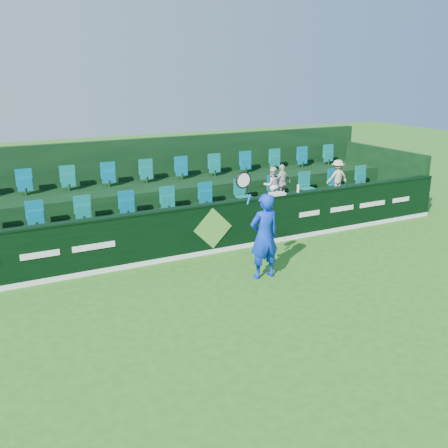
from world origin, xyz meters
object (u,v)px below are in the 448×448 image
tennis_player (264,236)px  spectator_middle (282,183)px  spectator_right (337,177)px  spectator_left (272,185)px  towel (277,194)px  drinks_bottle (298,188)px

tennis_player → spectator_middle: bearing=50.8°
spectator_right → tennis_player: bearing=40.2°
spectator_left → towel: 1.24m
spectator_left → drinks_bottle: spectator_left is taller
spectator_left → towel: spectator_left is taller
spectator_right → towel: (-3.04, -1.12, 0.02)m
tennis_player → spectator_left: tennis_player is taller
tennis_player → spectator_middle: size_ratio=2.29×
drinks_bottle → spectator_middle: bearing=79.9°
drinks_bottle → towel: bearing=180.0°
tennis_player → spectator_right: (4.72, 3.17, 0.34)m
spectator_left → drinks_bottle: bearing=105.8°
spectator_left → spectator_right: 2.50m
spectator_middle → towel: bearing=39.4°
spectator_middle → spectator_right: spectator_middle is taller
spectator_left → spectator_middle: 0.36m
tennis_player → drinks_bottle: size_ratio=11.95×
tennis_player → spectator_right: 5.70m
spectator_middle → towel: size_ratio=2.77×
spectator_left → drinks_bottle: size_ratio=5.00×
tennis_player → towel: (1.68, 2.05, 0.36)m
towel → spectator_left: bearing=64.3°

